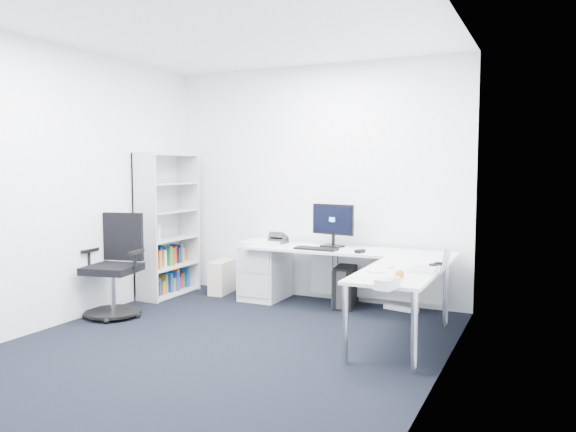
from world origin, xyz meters
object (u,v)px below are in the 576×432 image
at_px(bookshelf, 168,225).
at_px(laptop, 423,257).
at_px(monitor, 332,225).
at_px(l_desk, 338,285).
at_px(task_chair, 112,266).

relative_size(bookshelf, laptop, 5.22).
bearing_deg(monitor, l_desk, -51.57).
bearing_deg(laptop, l_desk, 148.63).
height_order(l_desk, laptop, laptop).
bearing_deg(bookshelf, task_chair, -84.91).
relative_size(monitor, laptop, 1.57).
relative_size(bookshelf, task_chair, 1.61).
bearing_deg(laptop, monitor, 139.94).
distance_m(l_desk, task_chair, 2.32).
height_order(monitor, laptop, monitor).
distance_m(bookshelf, task_chair, 1.10).
height_order(bookshelf, task_chair, bookshelf).
bearing_deg(monitor, bookshelf, -159.36).
bearing_deg(task_chair, l_desk, 14.36).
relative_size(l_desk, laptop, 6.90).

